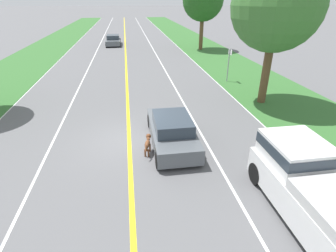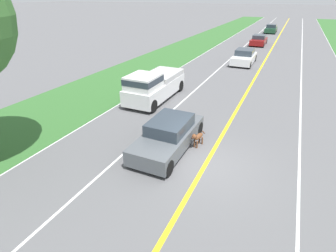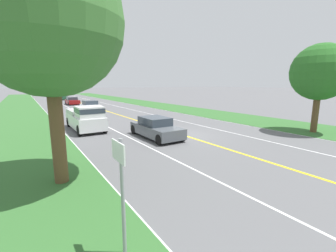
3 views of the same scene
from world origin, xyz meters
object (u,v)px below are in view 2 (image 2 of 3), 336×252
(dog, at_px, (198,137))
(pickup_truck, at_px, (154,85))
(car_trailing_mid, at_px, (259,40))
(ego_car, at_px, (169,135))
(car_trailing_far, at_px, (271,29))
(car_trailing_near, at_px, (244,57))

(dog, bearing_deg, pickup_truck, -31.25)
(dog, relative_size, car_trailing_mid, 0.26)
(ego_car, relative_size, car_trailing_mid, 1.05)
(ego_car, xyz_separation_m, pickup_truck, (3.40, -5.08, 0.35))
(car_trailing_far, bearing_deg, car_trailing_mid, 88.86)
(pickup_truck, height_order, car_trailing_near, pickup_truck)
(ego_car, bearing_deg, car_trailing_near, -90.36)
(dog, relative_size, car_trailing_near, 0.26)
(car_trailing_mid, bearing_deg, car_trailing_near, 90.79)
(ego_car, relative_size, car_trailing_near, 1.06)
(dog, bearing_deg, car_trailing_mid, -74.54)
(pickup_truck, xyz_separation_m, car_trailing_far, (-3.62, -38.28, -0.33))
(dog, relative_size, car_trailing_far, 0.26)
(car_trailing_far, bearing_deg, ego_car, 89.71)
(car_trailing_far, bearing_deg, dog, 91.24)
(ego_car, bearing_deg, pickup_truck, -56.17)
(ego_car, xyz_separation_m, car_trailing_far, (-0.22, -43.36, 0.02))
(car_trailing_near, distance_m, car_trailing_far, 25.70)
(ego_car, xyz_separation_m, dog, (-1.15, -0.64, -0.16))
(car_trailing_far, bearing_deg, car_trailing_near, 89.75)
(dog, height_order, pickup_truck, pickup_truck)
(car_trailing_near, bearing_deg, ego_car, 89.64)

